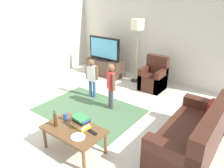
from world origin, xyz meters
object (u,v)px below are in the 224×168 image
(child_near_tv, at_px, (92,75))
(soda_can, at_px, (65,117))
(tv, at_px, (104,49))
(tv_remote, at_px, (93,132))
(tv_stand, at_px, (105,68))
(bottle, at_px, (55,120))
(child_center, at_px, (111,82))
(floor_lamp, at_px, (137,28))
(plate, at_px, (78,137))
(coffee_table, at_px, (74,131))
(book_stack, at_px, (81,122))
(armchair, at_px, (154,78))
(couch, at_px, (195,137))

(child_near_tv, xyz_separation_m, soda_can, (0.80, -1.57, -0.11))
(child_near_tv, bearing_deg, tv, 117.95)
(tv, bearing_deg, tv_remote, -53.94)
(tv_stand, height_order, bottle, bottle)
(child_center, bearing_deg, floor_lamp, 103.46)
(floor_lamp, relative_size, child_center, 1.71)
(tv, relative_size, plate, 5.00)
(coffee_table, xyz_separation_m, book_stack, (0.05, 0.12, 0.14))
(armchair, distance_m, child_center, 1.61)
(couch, xyz_separation_m, tv_remote, (-1.27, -1.03, 0.14))
(floor_lamp, xyz_separation_m, soda_can, (0.51, -3.15, -1.06))
(floor_lamp, xyz_separation_m, book_stack, (0.86, -3.13, -1.03))
(child_center, relative_size, plate, 4.73)
(child_center, xyz_separation_m, book_stack, (0.45, -1.39, -0.12))
(coffee_table, bearing_deg, bottle, -156.80)
(soda_can, bearing_deg, couch, 28.68)
(child_near_tv, height_order, plate, child_near_tv)
(child_near_tv, height_order, soda_can, child_near_tv)
(couch, height_order, armchair, armchair)
(tv, distance_m, soda_can, 3.38)
(couch, distance_m, coffee_table, 1.95)
(bottle, xyz_separation_m, soda_can, (-0.02, 0.22, -0.06))
(bottle, bearing_deg, plate, 0.00)
(book_stack, xyz_separation_m, tv_remote, (0.27, -0.02, -0.08))
(tv_stand, relative_size, soda_can, 10.00)
(floor_lamp, bearing_deg, child_center, -76.54)
(child_center, height_order, bottle, child_center)
(tv_stand, xyz_separation_m, tv, (-0.00, -0.02, 0.60))
(child_near_tv, xyz_separation_m, coffee_table, (1.10, -1.67, -0.22))
(armchair, bearing_deg, couch, -48.36)
(soda_can, bearing_deg, plate, -22.92)
(couch, relative_size, floor_lamp, 1.01)
(couch, xyz_separation_m, coffee_table, (-1.59, -1.13, 0.08))
(child_near_tv, bearing_deg, couch, -11.26)
(floor_lamp, bearing_deg, coffee_table, -75.99)
(child_center, height_order, book_stack, child_center)
(soda_can, bearing_deg, bottle, -84.81)
(tv_stand, height_order, tv_remote, tv_stand)
(soda_can, bearing_deg, tv, 117.47)
(coffee_table, height_order, tv_remote, tv_remote)
(child_center, distance_m, soda_can, 1.42)
(bottle, bearing_deg, child_center, 94.02)
(coffee_table, relative_size, tv_remote, 5.88)
(tv_stand, bearing_deg, bottle, -64.02)
(armchair, distance_m, floor_lamp, 1.44)
(tv_remote, bearing_deg, soda_can, -171.86)
(coffee_table, bearing_deg, book_stack, 66.16)
(child_center, bearing_deg, bottle, -85.98)
(tv_stand, distance_m, armchair, 1.73)
(tv, bearing_deg, armchair, -0.61)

